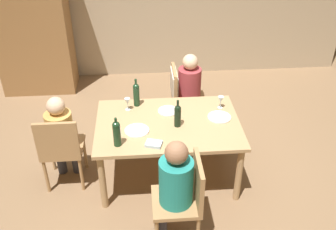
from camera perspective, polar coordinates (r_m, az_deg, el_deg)
name	(u,v)px	position (r m, az deg, el deg)	size (l,w,h in m)	color
ground_plane	(168,173)	(4.64, 0.00, -8.64)	(10.00, 10.00, 0.00)	#846647
armoire_cabinet	(31,23)	(6.29, -19.58, 12.68)	(1.18, 0.62, 2.18)	olive
dining_table	(168,129)	(4.24, 0.00, -2.06)	(1.56, 1.07, 0.73)	tan
chair_far_right	(180,92)	(5.06, 1.77, 3.49)	(0.46, 0.44, 0.92)	#A87F51
chair_near	(185,195)	(3.62, 2.57, -11.79)	(0.44, 0.44, 0.92)	#A87F51
chair_left_end	(61,147)	(4.32, -15.52, -4.58)	(0.44, 0.44, 0.92)	#A87F51
person_woman_host	(191,88)	(5.05, 3.47, 4.05)	(0.34, 0.30, 1.11)	#33333D
person_man_bearded	(173,186)	(3.52, 0.76, -10.46)	(0.36, 0.31, 1.14)	#33333D
person_man_guest	(61,133)	(4.35, -15.50, -2.60)	(0.29, 0.33, 1.09)	#33333D
wine_bottle_tall_green	(117,133)	(3.82, -7.58, -2.62)	(0.08, 0.08, 0.32)	#19381E
wine_bottle_dark_red	(136,94)	(4.44, -4.70, 3.13)	(0.07, 0.07, 0.34)	#19381E
wine_bottle_short_olive	(178,115)	(4.07, 1.43, 0.01)	(0.07, 0.07, 0.31)	black
wine_glass_near_left	(221,100)	(4.44, 7.81, 2.23)	(0.07, 0.07, 0.15)	silver
wine_glass_centre	(127,102)	(4.38, -6.03, 1.96)	(0.07, 0.07, 0.15)	silver
dinner_plate_host	(219,117)	(4.31, 7.59, -0.31)	(0.26, 0.26, 0.01)	white
dinner_plate_guest_left	(137,130)	(4.07, -4.61, -2.29)	(0.26, 0.26, 0.01)	white
dinner_plate_guest_right	(168,111)	(4.38, 0.00, 0.62)	(0.23, 0.23, 0.01)	white
folded_napkin	(154,144)	(3.86, -2.12, -4.27)	(0.16, 0.12, 0.03)	#ADC6D6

